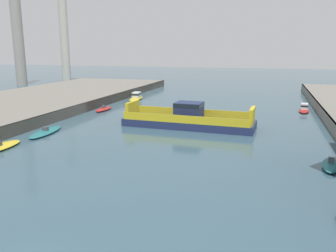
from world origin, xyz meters
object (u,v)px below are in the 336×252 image
object	(u,v)px
moored_boat_mid_right	(304,109)
smokestack_distant_a	(64,34)
moored_boat_near_right	(331,165)
moored_boat_upstream_b	(104,109)
chain_ferry	(189,119)
moored_boat_upstream_a	(136,97)
smokestack_distant_b	(17,21)
moored_boat_far_left	(46,132)

from	to	relation	value
moored_boat_mid_right	smokestack_distant_a	xyz separation A→B (m)	(-75.75, 41.19, 15.56)
moored_boat_near_right	moored_boat_upstream_b	size ratio (longest dim) A/B	0.90
chain_ferry	moored_boat_upstream_a	world-z (taller)	chain_ferry
chain_ferry	moored_boat_upstream_a	bearing A→B (deg)	126.69
moored_boat_near_right	moored_boat_upstream_a	xyz separation A→B (m)	(-35.08, 37.58, 0.33)
chain_ferry	moored_boat_upstream_b	distance (m)	20.51
moored_boat_near_right	moored_boat_upstream_b	bearing A→B (deg)	147.58
moored_boat_upstream_b	chain_ferry	bearing A→B (deg)	-26.02
smokestack_distant_a	smokestack_distant_b	world-z (taller)	smokestack_distant_b
moored_boat_upstream_a	smokestack_distant_a	size ratio (longest dim) A/B	0.26
moored_boat_near_right	moored_boat_upstream_a	bearing A→B (deg)	133.03
moored_boat_far_left	chain_ferry	bearing A→B (deg)	28.61
moored_boat_upstream_a	moored_boat_upstream_b	bearing A→B (deg)	-92.28
chain_ferry	moored_boat_mid_right	xyz separation A→B (m)	(17.39, 18.12, -0.55)
moored_boat_upstream_a	smokestack_distant_b	size ratio (longest dim) A/B	0.21
chain_ferry	smokestack_distant_b	size ratio (longest dim) A/B	0.52
chain_ferry	smokestack_distant_a	xyz separation A→B (m)	(-58.37, 59.31, 15.01)
moored_boat_upstream_b	smokestack_distant_a	bearing A→B (deg)	128.45
moored_boat_near_right	moored_boat_far_left	world-z (taller)	moored_boat_near_right
moored_boat_mid_right	moored_boat_upstream_a	size ratio (longest dim) A/B	0.67
chain_ferry	moored_boat_far_left	bearing A→B (deg)	-151.39
moored_boat_far_left	moored_boat_upstream_a	distance (m)	33.56
moored_boat_upstream_b	smokestack_distant_a	world-z (taller)	smokestack_distant_a
moored_boat_upstream_a	smokestack_distant_b	distance (m)	55.05
moored_boat_upstream_b	smokestack_distant_b	world-z (taller)	smokestack_distant_b
moored_boat_upstream_b	moored_boat_upstream_a	bearing A→B (deg)	87.72
chain_ferry	moored_boat_near_right	distance (m)	22.04
chain_ferry	moored_boat_mid_right	size ratio (longest dim) A/B	3.67
moored_boat_upstream_a	smokestack_distant_a	distance (m)	56.01
moored_boat_upstream_b	smokestack_distant_a	xyz separation A→B (m)	(-39.95, 50.32, 15.87)
moored_boat_near_right	moored_boat_far_left	size ratio (longest dim) A/B	0.65
smokestack_distant_b	moored_boat_mid_right	bearing A→B (deg)	-17.67
moored_boat_upstream_a	moored_boat_upstream_b	size ratio (longest dim) A/B	1.40
moored_boat_mid_right	smokestack_distant_b	xyz separation A→B (m)	(-82.66, 26.33, 18.94)
smokestack_distant_a	moored_boat_near_right	bearing A→B (deg)	-43.98
moored_boat_mid_right	smokestack_distant_a	distance (m)	87.62
chain_ferry	moored_boat_far_left	size ratio (longest dim) A/B	2.51
moored_boat_upstream_a	moored_boat_upstream_b	world-z (taller)	moored_boat_upstream_a
smokestack_distant_b	moored_boat_upstream_a	bearing A→B (deg)	-23.40
moored_boat_near_right	smokestack_distant_a	size ratio (longest dim) A/B	0.17
moored_boat_far_left	moored_boat_upstream_a	bearing A→B (deg)	90.25
chain_ferry	moored_boat_upstream_b	xyz separation A→B (m)	(-18.41, 8.99, -0.86)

